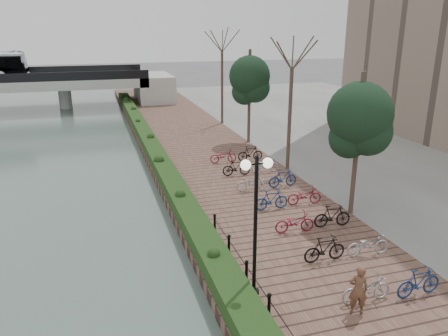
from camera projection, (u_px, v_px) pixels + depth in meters
name	position (u px, v px, depth m)	size (l,w,h in m)	color
promenade	(218.00, 171.00, 27.15)	(8.00, 75.00, 0.50)	brown
inland_pavement	(430.00, 151.00, 31.56)	(24.00, 75.00, 0.50)	slate
hedge	(157.00, 156.00, 28.31)	(1.10, 56.00, 0.60)	#1B3112
chain_fence	(283.00, 327.00, 12.13)	(0.10, 14.10, 0.70)	black
lamppost	(256.00, 197.00, 13.23)	(1.02, 0.32, 4.68)	black
pedestrian	(358.00, 290.00, 13.04)	(0.59, 0.39, 1.61)	brown
bicycle_parking	(288.00, 198.00, 20.94)	(2.40, 17.32, 1.00)	#B0AFB4
street_trees	(317.00, 130.00, 22.81)	(3.20, 37.12, 6.80)	#3E2E24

